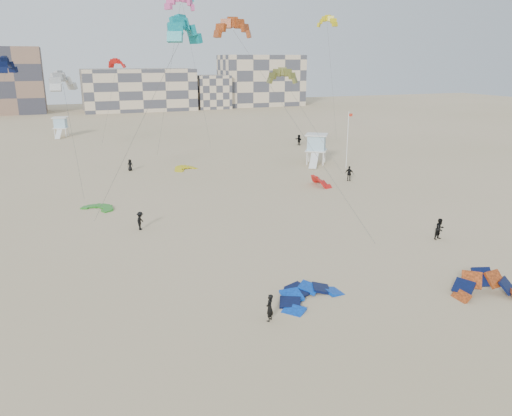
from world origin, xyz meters
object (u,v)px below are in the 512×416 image
object	(u,v)px
kite_ground_blue	(309,299)
kite_ground_orange	(485,296)
kitesurfer_main	(270,308)
lifeguard_tower_near	(316,149)

from	to	relation	value
kite_ground_blue	kite_ground_orange	distance (m)	11.44
kitesurfer_main	lifeguard_tower_near	world-z (taller)	lifeguard_tower_near
kite_ground_blue	lifeguard_tower_near	distance (m)	43.41
kite_ground_blue	kitesurfer_main	bearing A→B (deg)	-176.34
kitesurfer_main	lifeguard_tower_near	distance (m)	46.48
kitesurfer_main	kite_ground_orange	bearing A→B (deg)	127.31
kitesurfer_main	kite_ground_blue	bearing A→B (deg)	161.64
kite_ground_orange	kitesurfer_main	xyz separation A→B (m)	(-14.20, 2.06, 0.83)
kitesurfer_main	lifeguard_tower_near	size ratio (longest dim) A/B	0.26
kite_ground_orange	kitesurfer_main	distance (m)	14.38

